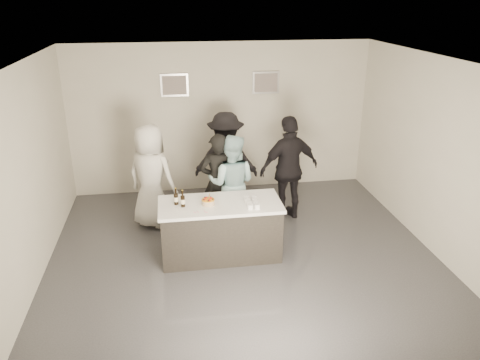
{
  "coord_description": "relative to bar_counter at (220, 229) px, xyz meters",
  "views": [
    {
      "loc": [
        -1.03,
        -6.16,
        3.86
      ],
      "look_at": [
        0.0,
        0.5,
        1.15
      ],
      "focal_mm": 35.0,
      "sensor_mm": 36.0,
      "label": 1
    }
  ],
  "objects": [
    {
      "name": "wall_left",
      "position": [
        -2.65,
        -0.24,
        1.05
      ],
      "size": [
        0.04,
        6.0,
        3.0
      ],
      "primitive_type": "cube",
      "color": "beige",
      "rests_on": "ground"
    },
    {
      "name": "beer_bottle_a",
      "position": [
        -0.66,
        0.05,
        0.58
      ],
      "size": [
        0.07,
        0.07,
        0.26
      ],
      "primitive_type": "cylinder",
      "color": "black",
      "rests_on": "bar_counter"
    },
    {
      "name": "person_guest_back",
      "position": [
        0.33,
        1.88,
        0.47
      ],
      "size": [
        1.29,
        0.88,
        1.84
      ],
      "primitive_type": "imported",
      "rotation": [
        0.0,
        0.0,
        2.97
      ],
      "color": "black",
      "rests_on": "ground"
    },
    {
      "name": "person_main_blue",
      "position": [
        0.3,
        0.85,
        0.4
      ],
      "size": [
        0.99,
        0.87,
        1.71
      ],
      "primitive_type": "imported",
      "rotation": [
        0.0,
        0.0,
        2.83
      ],
      "color": "#A1CBD2",
      "rests_on": "ground"
    },
    {
      "name": "person_guest_right",
      "position": [
        1.37,
        1.14,
        0.51
      ],
      "size": [
        1.2,
        0.71,
        1.91
      ],
      "primitive_type": "imported",
      "rotation": [
        0.0,
        0.0,
        3.38
      ],
      "color": "black",
      "rests_on": "ground"
    },
    {
      "name": "person_guest_left",
      "position": [
        -1.05,
        1.22,
        0.47
      ],
      "size": [
        1.07,
        0.97,
        1.84
      ],
      "primitive_type": "imported",
      "rotation": [
        0.0,
        0.0,
        2.59
      ],
      "color": "silver",
      "rests_on": "ground"
    },
    {
      "name": "wall_right",
      "position": [
        3.35,
        -0.24,
        1.05
      ],
      "size": [
        0.04,
        6.0,
        3.0
      ],
      "primitive_type": "cube",
      "color": "beige",
      "rests_on": "ground"
    },
    {
      "name": "picture_right",
      "position": [
        1.25,
        2.73,
        1.75
      ],
      "size": [
        0.54,
        0.04,
        0.44
      ],
      "primitive_type": "cube",
      "color": "#B2B2B7",
      "rests_on": "wall_back"
    },
    {
      "name": "floor",
      "position": [
        0.35,
        -0.24,
        -0.45
      ],
      "size": [
        6.0,
        6.0,
        0.0
      ],
      "primitive_type": "plane",
      "color": "#3D3D42",
      "rests_on": "ground"
    },
    {
      "name": "picture_left",
      "position": [
        -0.55,
        2.73,
        1.75
      ],
      "size": [
        0.54,
        0.04,
        0.44
      ],
      "primitive_type": "cube",
      "color": "#B2B2B7",
      "rests_on": "wall_back"
    },
    {
      "name": "cake",
      "position": [
        -0.18,
        -0.02,
        0.49
      ],
      "size": [
        0.2,
        0.2,
        0.07
      ],
      "primitive_type": "cylinder",
      "color": "orange",
      "rests_on": "bar_counter"
    },
    {
      "name": "ceiling",
      "position": [
        0.35,
        -0.24,
        2.55
      ],
      "size": [
        6.0,
        6.0,
        0.0
      ],
      "primitive_type": "plane",
      "rotation": [
        3.14,
        0.0,
        0.0
      ],
      "color": "white"
    },
    {
      "name": "candles",
      "position": [
        -0.31,
        -0.26,
        0.45
      ],
      "size": [
        0.24,
        0.08,
        0.01
      ],
      "primitive_type": "cube",
      "color": "pink",
      "rests_on": "bar_counter"
    },
    {
      "name": "beer_bottle_b",
      "position": [
        -0.56,
        -0.04,
        0.58
      ],
      "size": [
        0.07,
        0.07,
        0.26
      ],
      "primitive_type": "cylinder",
      "color": "black",
      "rests_on": "bar_counter"
    },
    {
      "name": "wall_back",
      "position": [
        0.35,
        2.76,
        1.05
      ],
      "size": [
        6.0,
        0.04,
        3.0
      ],
      "primitive_type": "cube",
      "color": "beige",
      "rests_on": "ground"
    },
    {
      "name": "bar_counter",
      "position": [
        0.0,
        0.0,
        0.0
      ],
      "size": [
        1.86,
        0.86,
        0.9
      ],
      "primitive_type": "cube",
      "color": "white",
      "rests_on": "ground"
    },
    {
      "name": "person_main_black",
      "position": [
        0.08,
        0.94,
        0.41
      ],
      "size": [
        0.66,
        0.46,
        1.71
      ],
      "primitive_type": "imported",
      "rotation": [
        0.0,
        0.0,
        3.23
      ],
      "color": "black",
      "rests_on": "ground"
    },
    {
      "name": "wall_front",
      "position": [
        0.35,
        -3.24,
        1.05
      ],
      "size": [
        6.0,
        0.04,
        3.0
      ],
      "primitive_type": "cube",
      "color": "beige",
      "rests_on": "ground"
    },
    {
      "name": "tumbler_cluster",
      "position": [
        0.47,
        -0.13,
        0.49
      ],
      "size": [
        0.19,
        0.4,
        0.08
      ],
      "primitive_type": "cube",
      "color": "orange",
      "rests_on": "bar_counter"
    }
  ]
}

